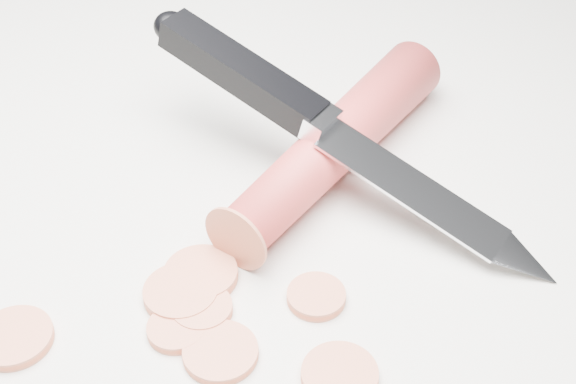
# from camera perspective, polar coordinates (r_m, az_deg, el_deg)

# --- Properties ---
(ground) EXTENTS (2.40, 2.40, 0.00)m
(ground) POSITION_cam_1_polar(r_m,az_deg,el_deg) (0.45, -3.43, -6.40)
(ground) COLOR beige
(ground) RESTS_ON ground
(carrot) EXTENTS (0.11, 0.21, 0.04)m
(carrot) POSITION_cam_1_polar(r_m,az_deg,el_deg) (0.51, 3.46, 3.54)
(carrot) COLOR red
(carrot) RESTS_ON ground
(carrot_slice_0) EXTENTS (0.04, 0.04, 0.01)m
(carrot_slice_0) POSITION_cam_1_polar(r_m,az_deg,el_deg) (0.44, -18.87, -9.78)
(carrot_slice_0) COLOR #C66445
(carrot_slice_0) RESTS_ON ground
(carrot_slice_1) EXTENTS (0.03, 0.03, 0.01)m
(carrot_slice_1) POSITION_cam_1_polar(r_m,az_deg,el_deg) (0.42, -7.93, -9.62)
(carrot_slice_1) COLOR #C66445
(carrot_slice_1) RESTS_ON ground
(carrot_slice_2) EXTENTS (0.04, 0.04, 0.01)m
(carrot_slice_2) POSITION_cam_1_polar(r_m,az_deg,el_deg) (0.44, -7.63, -7.13)
(carrot_slice_2) COLOR #C66445
(carrot_slice_2) RESTS_ON ground
(carrot_slice_3) EXTENTS (0.03, 0.03, 0.01)m
(carrot_slice_3) POSITION_cam_1_polar(r_m,az_deg,el_deg) (0.43, -6.14, -8.25)
(carrot_slice_3) COLOR #C66445
(carrot_slice_3) RESTS_ON ground
(carrot_slice_4) EXTENTS (0.03, 0.03, 0.01)m
(carrot_slice_4) POSITION_cam_1_polar(r_m,az_deg,el_deg) (0.43, 2.02, -7.44)
(carrot_slice_4) COLOR #C66445
(carrot_slice_4) RESTS_ON ground
(carrot_slice_5) EXTENTS (0.04, 0.04, 0.01)m
(carrot_slice_5) POSITION_cam_1_polar(r_m,az_deg,el_deg) (0.41, -4.83, -11.30)
(carrot_slice_5) COLOR #C66445
(carrot_slice_5) RESTS_ON ground
(carrot_slice_6) EXTENTS (0.04, 0.04, 0.01)m
(carrot_slice_6) POSITION_cam_1_polar(r_m,az_deg,el_deg) (0.40, 3.70, -12.89)
(carrot_slice_6) COLOR #C66445
(carrot_slice_6) RESTS_ON ground
(carrot_slice_7) EXTENTS (0.04, 0.04, 0.01)m
(carrot_slice_7) POSITION_cam_1_polar(r_m,az_deg,el_deg) (0.45, -6.22, -5.85)
(carrot_slice_7) COLOR #C66445
(carrot_slice_7) RESTS_ON ground
(kitchen_knife) EXTENTS (0.28, 0.13, 0.08)m
(kitchen_knife) POSITION_cam_1_polar(r_m,az_deg,el_deg) (0.48, 3.99, 4.17)
(kitchen_knife) COLOR silver
(kitchen_knife) RESTS_ON ground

